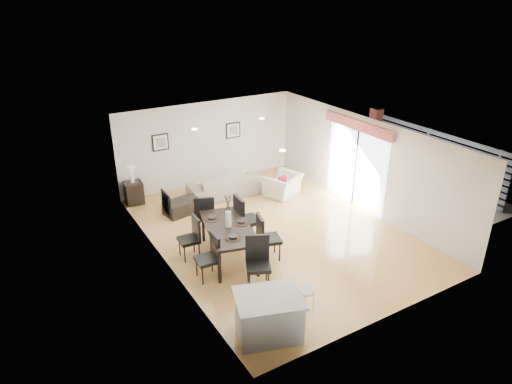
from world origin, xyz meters
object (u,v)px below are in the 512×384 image
dining_chair_wfar (192,235)px  dining_chair_efar (244,217)px  dining_chair_head (258,258)px  bar_stool (306,294)px  dining_chair_enear (265,235)px  dining_table (229,230)px  side_table (134,193)px  dining_chair_foot (205,214)px  kitchen_island (269,316)px  armchair (283,185)px  dining_chair_wnear (211,254)px  sofa (226,185)px  coffee_table (182,207)px

dining_chair_wfar → dining_chair_efar: 1.43m
dining_chair_efar → dining_chair_head: bearing=164.0°
bar_stool → dining_chair_enear: bearing=78.0°
dining_chair_wfar → dining_chair_head: (0.76, -1.76, 0.06)m
dining_chair_head → bar_stool: dining_chair_head is taller
dining_table → side_table: bearing=117.9°
dining_chair_enear → dining_chair_foot: 1.89m
dining_chair_efar → dining_chair_wfar: bearing=94.9°
dining_chair_head → kitchen_island: size_ratio=0.79×
dining_chair_efar → side_table: 4.04m
dining_chair_enear → kitchen_island: bearing=165.5°
dining_chair_enear → dining_chair_head: 1.03m
armchair → dining_chair_enear: 3.70m
dining_table → kitchen_island: 2.83m
dining_chair_wnear → dining_chair_head: size_ratio=0.92×
dining_chair_wfar → sofa: bearing=142.8°
armchair → dining_chair_wfar: 4.24m
sofa → side_table: (-2.62, 0.92, -0.00)m
kitchen_island → bar_stool: 0.86m
dining_chair_head → dining_chair_wnear: bearing=161.1°
dining_chair_wfar → side_table: dining_chair_wfar is taller
dining_chair_wfar → dining_chair_foot: dining_chair_foot is taller
bar_stool → dining_chair_head: bearing=97.3°
dining_table → dining_chair_wfar: 0.89m
coffee_table → sofa: bearing=4.4°
dining_chair_efar → dining_chair_foot: (-0.74, 0.74, -0.05)m
coffee_table → side_table: bearing=114.7°
armchair → dining_chair_wnear: 4.77m
dining_chair_wfar → dining_chair_head: dining_chair_head is taller
coffee_table → kitchen_island: 5.55m
dining_table → dining_chair_wfar: size_ratio=2.12×
sofa → dining_table: 3.61m
coffee_table → dining_chair_foot: bearing=-99.3°
dining_chair_efar → side_table: (-1.74, 3.63, -0.35)m
dining_chair_wnear → dining_chair_head: 1.07m
side_table → kitchen_island: size_ratio=0.46×
dining_table → dining_chair_foot: dining_chair_foot is taller
dining_chair_efar → side_table: dining_chair_efar is taller
sofa → kitchen_island: kitchen_island is taller
dining_table → dining_chair_enear: size_ratio=1.92×
sofa → dining_chair_foot: 2.56m
sofa → armchair: size_ratio=2.21×
dining_chair_wnear → dining_chair_enear: (1.43, 0.03, 0.05)m
dining_chair_wfar → dining_chair_foot: size_ratio=0.91×
sofa → bar_stool: 6.12m
dining_chair_head → side_table: 5.52m
dining_chair_head → coffee_table: size_ratio=1.17×
armchair → dining_chair_efar: dining_chair_efar is taller
armchair → dining_table: 3.90m
dining_chair_wnear → side_table: dining_chair_wnear is taller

